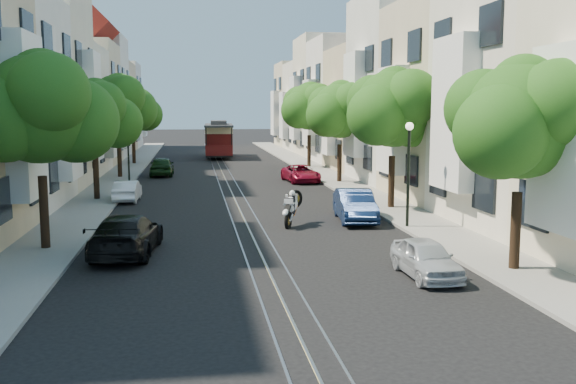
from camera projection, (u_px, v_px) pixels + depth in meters
name	position (u px, v px, depth m)	size (l,w,h in m)	color
ground	(222.00, 172.00, 48.41)	(200.00, 200.00, 0.00)	black
sidewalk_east	(317.00, 170.00, 49.46)	(2.50, 80.00, 0.12)	gray
sidewalk_west	(124.00, 173.00, 47.35)	(2.50, 80.00, 0.12)	gray
rail_left	(215.00, 172.00, 48.33)	(0.06, 80.00, 0.02)	gray
rail_slot	(222.00, 172.00, 48.41)	(0.06, 80.00, 0.02)	gray
rail_right	(230.00, 172.00, 48.49)	(0.06, 80.00, 0.02)	gray
lane_line	(222.00, 172.00, 48.41)	(0.08, 80.00, 0.01)	tan
townhouses_east	(376.00, 103.00, 49.38)	(7.75, 72.00, 12.00)	beige
townhouses_west	(55.00, 105.00, 45.94)	(7.75, 72.00, 11.76)	silver
tree_e_a	(523.00, 123.00, 18.47)	(4.72, 3.87, 6.27)	black
tree_e_b	(394.00, 110.00, 30.20)	(4.93, 4.08, 6.68)	black
tree_e_c	(341.00, 112.00, 41.00)	(4.84, 3.99, 6.52)	black
tree_e_d	(310.00, 108.00, 51.76)	(5.01, 4.16, 6.85)	black
tree_w_a	(41.00, 111.00, 21.23)	(4.93, 4.08, 6.68)	black
tree_w_b	(95.00, 117.00, 33.05)	(4.72, 3.87, 6.27)	black
tree_w_c	(119.00, 105.00, 43.75)	(5.13, 4.28, 7.09)	black
tree_w_d	(133.00, 111.00, 54.60)	(4.84, 3.99, 6.52)	black
lamp_east	(409.00, 159.00, 25.42)	(0.32, 0.32, 4.16)	black
lamp_west	(128.00, 139.00, 41.24)	(0.32, 0.32, 4.16)	black
sportbike_rider	(291.00, 206.00, 26.37)	(1.10, 1.83, 1.48)	black
cable_car	(219.00, 138.00, 62.75)	(2.98, 8.66, 3.29)	black
parked_car_e_near	(426.00, 258.00, 18.42)	(1.31, 3.24, 1.11)	#B5BBC2
parked_car_e_mid	(355.00, 205.00, 27.52)	(1.44, 4.13, 1.36)	#0C1D40
parked_car_e_far	(301.00, 173.00, 42.06)	(1.88, 4.08, 1.13)	maroon
parked_car_w_near	(127.00, 235.00, 21.19)	(1.91, 4.70, 1.36)	black
parked_car_w_mid	(127.00, 191.00, 33.42)	(1.16, 3.34, 1.10)	white
parked_car_w_far	(162.00, 166.00, 45.96)	(1.62, 4.03, 1.37)	black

